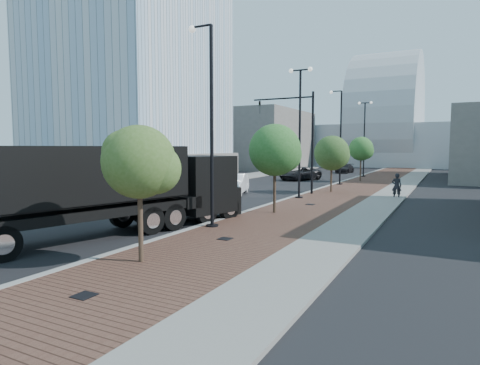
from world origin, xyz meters
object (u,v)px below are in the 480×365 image
at_px(dump_truck, 144,194).
at_px(white_sedan, 234,184).
at_px(dark_car_mid, 300,173).
at_px(pedestrian, 397,186).

height_order(dump_truck, white_sedan, dump_truck).
bearing_deg(dump_truck, dark_car_mid, 110.78).
distance_m(dark_car_mid, pedestrian, 17.55).
bearing_deg(pedestrian, white_sedan, 8.42).
bearing_deg(pedestrian, dark_car_mid, -52.84).
height_order(dark_car_mid, pedestrian, pedestrian).
xyz_separation_m(dark_car_mid, pedestrian, (11.78, -13.00, 0.18)).
bearing_deg(dark_car_mid, dump_truck, -65.02).
xyz_separation_m(dump_truck, pedestrian, (8.89, 16.98, -0.67)).
distance_m(white_sedan, dark_car_mid, 15.83).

